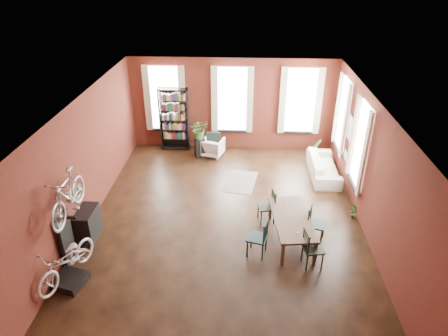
# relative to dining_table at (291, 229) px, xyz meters

# --- Properties ---
(room) EXTENTS (9.00, 9.04, 3.22)m
(room) POSITION_rel_dining_table_xyz_m (-1.38, 1.31, 1.81)
(room) COLOR black
(room) RESTS_ON ground
(dining_table) EXTENTS (1.07, 1.99, 0.65)m
(dining_table) POSITION_rel_dining_table_xyz_m (0.00, 0.00, 0.00)
(dining_table) COLOR brown
(dining_table) RESTS_ON ground
(dining_chair_a) EXTENTS (0.54, 0.54, 0.95)m
(dining_chair_a) POSITION_rel_dining_table_xyz_m (-0.83, -0.57, 0.15)
(dining_chair_a) COLOR #173232
(dining_chair_a) RESTS_ON ground
(dining_chair_b) EXTENTS (0.49, 0.49, 0.90)m
(dining_chair_b) POSITION_rel_dining_table_xyz_m (-0.57, 0.74, 0.12)
(dining_chair_b) COLOR black
(dining_chair_b) RESTS_ON ground
(dining_chair_c) EXTENTS (0.50, 0.50, 0.93)m
(dining_chair_c) POSITION_rel_dining_table_xyz_m (0.40, -0.88, 0.14)
(dining_chair_c) COLOR black
(dining_chair_c) RESTS_ON ground
(dining_chair_d) EXTENTS (0.53, 0.53, 0.91)m
(dining_chair_d) POSITION_rel_dining_table_xyz_m (0.60, 0.05, 0.13)
(dining_chair_d) COLOR #162F32
(dining_chair_d) RESTS_ON ground
(bookshelf) EXTENTS (1.00, 0.32, 2.20)m
(bookshelf) POSITION_rel_dining_table_xyz_m (-3.63, 5.00, 0.78)
(bookshelf) COLOR black
(bookshelf) RESTS_ON ground
(white_armchair) EXTENTS (0.83, 0.81, 0.70)m
(white_armchair) POSITION_rel_dining_table_xyz_m (-2.26, 4.50, 0.02)
(white_armchair) COLOR silver
(white_armchair) RESTS_ON ground
(cream_sofa) EXTENTS (0.61, 2.08, 0.81)m
(cream_sofa) POSITION_rel_dining_table_xyz_m (1.32, 3.30, 0.08)
(cream_sofa) COLOR beige
(cream_sofa) RESTS_ON ground
(striped_rug) EXTENTS (1.09, 1.51, 0.01)m
(striped_rug) POSITION_rel_dining_table_xyz_m (-1.26, 2.73, -0.32)
(striped_rug) COLOR black
(striped_rug) RESTS_ON ground
(bike_trainer) EXTENTS (0.74, 0.74, 0.18)m
(bike_trainer) POSITION_rel_dining_table_xyz_m (-4.79, -1.76, -0.24)
(bike_trainer) COLOR black
(bike_trainer) RESTS_ON ground
(bike_wall_rack) EXTENTS (0.16, 0.60, 1.30)m
(bike_wall_rack) POSITION_rel_dining_table_xyz_m (-5.03, -1.10, 0.33)
(bike_wall_rack) COLOR black
(bike_wall_rack) RESTS_ON ground
(console_table) EXTENTS (0.40, 0.80, 0.80)m
(console_table) POSITION_rel_dining_table_xyz_m (-4.91, -0.20, 0.08)
(console_table) COLOR black
(console_table) RESTS_ON ground
(plant_stand) EXTENTS (0.42, 0.42, 0.66)m
(plant_stand) POSITION_rel_dining_table_xyz_m (-2.69, 4.41, 0.01)
(plant_stand) COLOR black
(plant_stand) RESTS_ON ground
(plant_by_sofa) EXTENTS (0.61, 0.83, 0.33)m
(plant_by_sofa) POSITION_rel_dining_table_xyz_m (1.21, 4.42, -0.16)
(plant_by_sofa) COLOR #315622
(plant_by_sofa) RESTS_ON ground
(plant_small) EXTENTS (0.31, 0.43, 0.14)m
(plant_small) POSITION_rel_dining_table_xyz_m (1.74, 1.01, -0.26)
(plant_small) COLOR #2D6227
(plant_small) RESTS_ON ground
(bicycle_floor) EXTENTS (0.81, 1.01, 1.66)m
(bicycle_floor) POSITION_rel_dining_table_xyz_m (-4.77, -1.74, 0.68)
(bicycle_floor) COLOR silver
(bicycle_floor) RESTS_ON bike_trainer
(bicycle_hung) EXTENTS (0.47, 1.00, 1.66)m
(bicycle_hung) POSITION_rel_dining_table_xyz_m (-4.78, -1.10, 1.81)
(bicycle_hung) COLOR #A5A8AD
(bicycle_hung) RESTS_ON bike_wall_rack
(plant_on_stand) EXTENTS (0.78, 0.83, 0.53)m
(plant_on_stand) POSITION_rel_dining_table_xyz_m (-2.70, 4.42, 0.60)
(plant_on_stand) COLOR #345A24
(plant_on_stand) RESTS_ON plant_stand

